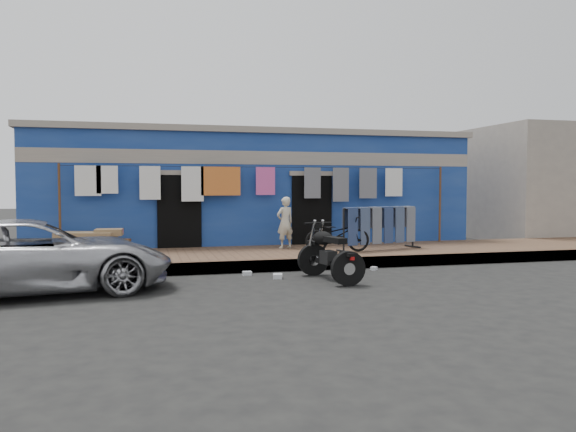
% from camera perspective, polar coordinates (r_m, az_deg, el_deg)
% --- Properties ---
extents(ground, '(80.00, 80.00, 0.00)m').
position_cam_1_polar(ground, '(10.55, 2.74, -6.80)').
color(ground, black).
rests_on(ground, ground).
extents(sidewalk, '(28.00, 3.00, 0.25)m').
position_cam_1_polar(sidewalk, '(13.40, -1.07, -4.16)').
color(sidewalk, brown).
rests_on(sidewalk, ground).
extents(curb, '(28.00, 0.10, 0.25)m').
position_cam_1_polar(curb, '(12.00, 0.54, -5.00)').
color(curb, gray).
rests_on(curb, ground).
extents(building, '(12.20, 5.20, 3.36)m').
position_cam_1_polar(building, '(17.20, -4.18, 2.62)').
color(building, navy).
rests_on(building, ground).
extents(neighbor_right, '(6.00, 5.00, 3.80)m').
position_cam_1_polar(neighbor_right, '(22.03, 25.29, 2.98)').
color(neighbor_right, '#9E9384').
rests_on(neighbor_right, ground).
extents(clothesline, '(10.06, 0.06, 2.10)m').
position_cam_1_polar(clothesline, '(14.42, -4.01, 3.11)').
color(clothesline, brown).
rests_on(clothesline, sidewalk).
extents(car, '(4.90, 2.86, 1.30)m').
position_cam_1_polar(car, '(10.34, -24.36, -3.64)').
color(car, '#ADADB2').
rests_on(car, ground).
extents(seated_person, '(0.54, 0.45, 1.29)m').
position_cam_1_polar(seated_person, '(14.04, -0.31, -0.67)').
color(seated_person, beige).
rests_on(seated_person, sidewalk).
extents(bicycle, '(1.60, 0.61, 1.03)m').
position_cam_1_polar(bicycle, '(13.25, 5.05, -1.48)').
color(bicycle, black).
rests_on(bicycle, sidewalk).
extents(motorcycle, '(1.23, 1.91, 1.09)m').
position_cam_1_polar(motorcycle, '(10.77, 4.25, -3.67)').
color(motorcycle, black).
rests_on(motorcycle, ground).
extents(charpoy, '(1.97, 1.48, 0.55)m').
position_cam_1_polar(charpoy, '(13.63, -19.15, -2.52)').
color(charpoy, brown).
rests_on(charpoy, sidewalk).
extents(jeans_rack, '(2.49, 1.60, 1.09)m').
position_cam_1_polar(jeans_rack, '(13.94, 9.29, -1.16)').
color(jeans_rack, black).
rests_on(jeans_rack, sidewalk).
extents(litter_a, '(0.18, 0.14, 0.08)m').
position_cam_1_polar(litter_a, '(11.45, -4.17, -5.83)').
color(litter_a, silver).
rests_on(litter_a, ground).
extents(litter_b, '(0.18, 0.18, 0.07)m').
position_cam_1_polar(litter_b, '(12.24, 8.71, -5.29)').
color(litter_b, silver).
rests_on(litter_b, ground).
extents(litter_c, '(0.22, 0.26, 0.09)m').
position_cam_1_polar(litter_c, '(11.04, -1.05, -6.13)').
color(litter_c, silver).
rests_on(litter_c, ground).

